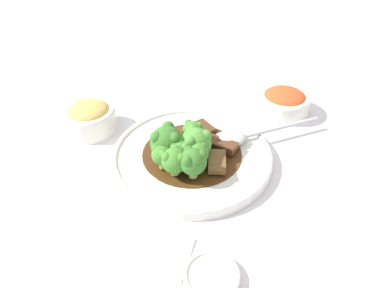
{
  "coord_description": "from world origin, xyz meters",
  "views": [
    {
      "loc": [
        -0.47,
        -0.05,
        0.41
      ],
      "look_at": [
        0.0,
        0.0,
        0.03
      ],
      "focal_mm": 35.0,
      "sensor_mm": 36.0,
      "label": 1
    }
  ],
  "objects_px": {
    "broccoli_floret_2": "(162,154)",
    "sauce_dish": "(211,276)",
    "beef_strip_2": "(215,143)",
    "broccoli_floret_6": "(179,149)",
    "broccoli_floret_3": "(167,141)",
    "broccoli_floret_4": "(192,131)",
    "beef_strip_0": "(217,162)",
    "serving_spoon": "(238,137)",
    "broccoli_floret_0": "(175,160)",
    "broccoli_floret_7": "(193,161)",
    "side_bowl_appetizer": "(90,117)",
    "broccoli_floret_1": "(196,143)",
    "beef_strip_1": "(171,141)",
    "beef_strip_3": "(194,133)",
    "broccoli_floret_5": "(198,153)",
    "main_plate": "(192,155)",
    "side_bowl_kimchi": "(284,102)"
  },
  "relations": [
    {
      "from": "broccoli_floret_2",
      "to": "main_plate",
      "type": "bearing_deg",
      "value": -43.05
    },
    {
      "from": "broccoli_floret_2",
      "to": "beef_strip_0",
      "type": "bearing_deg",
      "value": -80.38
    },
    {
      "from": "broccoli_floret_5",
      "to": "sauce_dish",
      "type": "height_order",
      "value": "broccoli_floret_5"
    },
    {
      "from": "beef_strip_2",
      "to": "broccoli_floret_5",
      "type": "relative_size",
      "value": 1.79
    },
    {
      "from": "broccoli_floret_2",
      "to": "side_bowl_appetizer",
      "type": "bearing_deg",
      "value": 53.35
    },
    {
      "from": "broccoli_floret_4",
      "to": "side_bowl_appetizer",
      "type": "bearing_deg",
      "value": 74.13
    },
    {
      "from": "broccoli_floret_0",
      "to": "broccoli_floret_6",
      "type": "bearing_deg",
      "value": -10.76
    },
    {
      "from": "broccoli_floret_1",
      "to": "beef_strip_0",
      "type": "bearing_deg",
      "value": -114.81
    },
    {
      "from": "beef_strip_0",
      "to": "broccoli_floret_6",
      "type": "bearing_deg",
      "value": 92.62
    },
    {
      "from": "beef_strip_2",
      "to": "broccoli_floret_6",
      "type": "bearing_deg",
      "value": 134.22
    },
    {
      "from": "beef_strip_3",
      "to": "sauce_dish",
      "type": "xyz_separation_m",
      "value": [
        -0.26,
        -0.05,
        -0.02
      ]
    },
    {
      "from": "broccoli_floret_3",
      "to": "broccoli_floret_4",
      "type": "bearing_deg",
      "value": -46.58
    },
    {
      "from": "broccoli_floret_2",
      "to": "broccoli_floret_6",
      "type": "height_order",
      "value": "broccoli_floret_6"
    },
    {
      "from": "side_bowl_kimchi",
      "to": "broccoli_floret_6",
      "type": "bearing_deg",
      "value": 137.4
    },
    {
      "from": "main_plate",
      "to": "broccoli_floret_4",
      "type": "bearing_deg",
      "value": 3.82
    },
    {
      "from": "broccoli_floret_1",
      "to": "broccoli_floret_3",
      "type": "xyz_separation_m",
      "value": [
        -0.01,
        0.04,
        0.0
      ]
    },
    {
      "from": "broccoli_floret_3",
      "to": "broccoli_floret_6",
      "type": "xyz_separation_m",
      "value": [
        -0.01,
        -0.02,
        -0.0
      ]
    },
    {
      "from": "beef_strip_0",
      "to": "broccoli_floret_6",
      "type": "relative_size",
      "value": 1.04
    },
    {
      "from": "beef_strip_1",
      "to": "broccoli_floret_2",
      "type": "relative_size",
      "value": 1.33
    },
    {
      "from": "serving_spoon",
      "to": "sauce_dish",
      "type": "height_order",
      "value": "serving_spoon"
    },
    {
      "from": "broccoli_floret_1",
      "to": "sauce_dish",
      "type": "bearing_deg",
      "value": -169.47
    },
    {
      "from": "broccoli_floret_0",
      "to": "serving_spoon",
      "type": "height_order",
      "value": "broccoli_floret_0"
    },
    {
      "from": "side_bowl_appetizer",
      "to": "broccoli_floret_6",
      "type": "bearing_deg",
      "value": -119.84
    },
    {
      "from": "broccoli_floret_2",
      "to": "sauce_dish",
      "type": "bearing_deg",
      "value": -153.6
    },
    {
      "from": "broccoli_floret_2",
      "to": "side_bowl_kimchi",
      "type": "height_order",
      "value": "broccoli_floret_2"
    },
    {
      "from": "main_plate",
      "to": "beef_strip_3",
      "type": "height_order",
      "value": "beef_strip_3"
    },
    {
      "from": "broccoli_floret_0",
      "to": "beef_strip_2",
      "type": "bearing_deg",
      "value": -37.45
    },
    {
      "from": "beef_strip_0",
      "to": "beef_strip_2",
      "type": "bearing_deg",
      "value": 6.48
    },
    {
      "from": "broccoli_floret_5",
      "to": "broccoli_floret_6",
      "type": "relative_size",
      "value": 0.95
    },
    {
      "from": "broccoli_floret_1",
      "to": "broccoli_floret_2",
      "type": "xyz_separation_m",
      "value": [
        -0.03,
        0.05,
        -0.0
      ]
    },
    {
      "from": "broccoli_floret_7",
      "to": "broccoli_floret_6",
      "type": "bearing_deg",
      "value": 41.32
    },
    {
      "from": "beef_strip_1",
      "to": "serving_spoon",
      "type": "distance_m",
      "value": 0.11
    },
    {
      "from": "side_bowl_kimchi",
      "to": "broccoli_floret_4",
      "type": "bearing_deg",
      "value": 132.03
    },
    {
      "from": "broccoli_floret_3",
      "to": "beef_strip_2",
      "type": "bearing_deg",
      "value": -62.33
    },
    {
      "from": "broccoli_floret_1",
      "to": "serving_spoon",
      "type": "xyz_separation_m",
      "value": [
        0.05,
        -0.07,
        -0.02
      ]
    },
    {
      "from": "beef_strip_2",
      "to": "broccoli_floret_6",
      "type": "xyz_separation_m",
      "value": [
        -0.05,
        0.05,
        0.02
      ]
    },
    {
      "from": "broccoli_floret_0",
      "to": "broccoli_floret_7",
      "type": "distance_m",
      "value": 0.03
    },
    {
      "from": "beef_strip_1",
      "to": "broccoli_floret_2",
      "type": "xyz_separation_m",
      "value": [
        -0.06,
        0.01,
        0.02
      ]
    },
    {
      "from": "broccoli_floret_2",
      "to": "beef_strip_3",
      "type": "bearing_deg",
      "value": -25.06
    },
    {
      "from": "beef_strip_2",
      "to": "side_bowl_kimchi",
      "type": "distance_m",
      "value": 0.19
    },
    {
      "from": "broccoli_floret_5",
      "to": "side_bowl_appetizer",
      "type": "relative_size",
      "value": 0.46
    },
    {
      "from": "broccoli_floret_3",
      "to": "broccoli_floret_4",
      "type": "xyz_separation_m",
      "value": [
        0.03,
        -0.04,
        -0.0
      ]
    },
    {
      "from": "main_plate",
      "to": "side_bowl_appetizer",
      "type": "xyz_separation_m",
      "value": [
        0.07,
        0.19,
        0.02
      ]
    },
    {
      "from": "broccoli_floret_2",
      "to": "broccoli_floret_6",
      "type": "xyz_separation_m",
      "value": [
        0.01,
        -0.03,
        0.0
      ]
    },
    {
      "from": "beef_strip_0",
      "to": "serving_spoon",
      "type": "relative_size",
      "value": 0.24
    },
    {
      "from": "main_plate",
      "to": "serving_spoon",
      "type": "distance_m",
      "value": 0.08
    },
    {
      "from": "broccoli_floret_4",
      "to": "serving_spoon",
      "type": "xyz_separation_m",
      "value": [
        0.02,
        -0.08,
        -0.02
      ]
    },
    {
      "from": "side_bowl_kimchi",
      "to": "sauce_dish",
      "type": "bearing_deg",
      "value": 162.74
    },
    {
      "from": "beef_strip_3",
      "to": "broccoli_floret_2",
      "type": "distance_m",
      "value": 0.1
    },
    {
      "from": "beef_strip_0",
      "to": "broccoli_floret_2",
      "type": "xyz_separation_m",
      "value": [
        -0.01,
        0.08,
        0.02
      ]
    }
  ]
}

